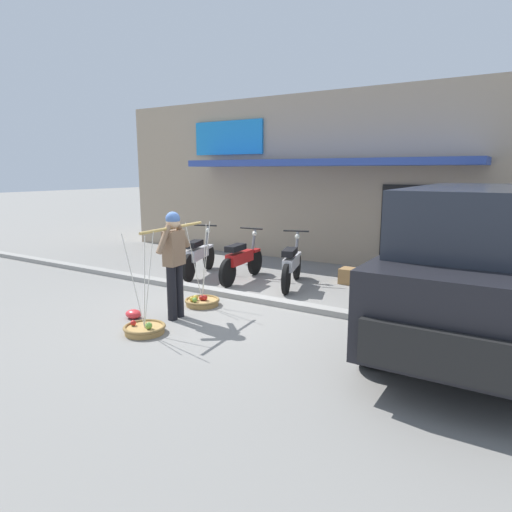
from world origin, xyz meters
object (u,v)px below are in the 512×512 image
Objects in this scene: motorcycle_nearest_shop at (199,255)px; plastic_litter_bag at (134,314)px; motorcycle_second_in_row at (241,260)px; motorcycle_third_in_row at (292,264)px; fruit_basket_left_side at (144,328)px; parked_truck at (480,261)px; fruit_vendor at (174,258)px; wooden_crate at (351,276)px; fruit_basket_right_side at (202,301)px.

plastic_litter_bag is at bearing -70.72° from motorcycle_nearest_shop.
motorcycle_second_in_row is 2.99m from plastic_litter_bag.
motorcycle_second_in_row is 1.14m from motorcycle_third_in_row.
motorcycle_nearest_shop is (-1.65, 3.28, 0.38)m from fruit_basket_left_side.
fruit_basket_left_side is 0.30× the size of parked_truck.
fruit_vendor reaches higher than motorcycle_second_in_row.
motorcycle_third_in_row is at bearing 80.72° from fruit_basket_left_side.
motorcycle_third_in_row is 3.36m from plastic_litter_bag.
motorcycle_third_in_row is (2.22, 0.22, 0.00)m from motorcycle_nearest_shop.
fruit_vendor is at bearing -161.19° from parked_truck.
motorcycle_nearest_shop is at bearing -161.51° from wooden_crate.
plastic_litter_bag is at bearing -118.63° from wooden_crate.
parked_truck is 17.20× the size of plastic_litter_bag.
motorcycle_nearest_shop is 1.00× the size of motorcycle_third_in_row.
plastic_litter_bag is 4.50m from wooden_crate.
motorcycle_nearest_shop is at bearing 121.96° from fruit_vendor.
motorcycle_third_in_row reaches higher than plastic_litter_bag.
parked_truck reaches higher than fruit_basket_right_side.
motorcycle_nearest_shop and motorcycle_second_in_row have the same top height.
motorcycle_third_in_row is (0.72, 1.99, 0.38)m from fruit_basket_right_side.
motorcycle_second_in_row is at bearing -172.87° from motorcycle_third_in_row.
motorcycle_second_in_row is at bearing 165.56° from parked_truck.
motorcycle_nearest_shop is (-1.50, 1.77, 0.38)m from fruit_basket_right_side.
motorcycle_third_in_row is 3.80m from parked_truck.
motorcycle_third_in_row is at bearing 76.76° from fruit_vendor.
plastic_litter_bag is (-1.21, -3.11, -0.38)m from motorcycle_third_in_row.
plastic_litter_bag is (1.01, -2.89, -0.38)m from motorcycle_nearest_shop.
parked_truck is at bearing 20.71° from plastic_litter_bag.
fruit_vendor is 1.18m from fruit_basket_left_side.
motorcycle_second_in_row is (-0.56, 3.36, 0.38)m from fruit_basket_left_side.
parked_truck reaches higher than fruit_vendor.
fruit_basket_right_side reaches higher than wooden_crate.
parked_truck is 3.48m from wooden_crate.
wooden_crate is at bearing 41.59° from motorcycle_third_in_row.
fruit_basket_right_side is at bearing 95.71° from fruit_basket_left_side.
plastic_litter_bag is at bearing -159.29° from parked_truck.
fruit_vendor reaches higher than motorcycle_third_in_row.
fruit_basket_right_side is (-0.08, 0.75, -0.90)m from fruit_vendor.
fruit_basket_right_side is 1.22m from plastic_litter_bag.
motorcycle_third_in_row is (0.57, 3.50, 0.38)m from fruit_basket_left_side.
parked_truck is at bearing 18.81° from fruit_vendor.
fruit_basket_left_side is 5.18× the size of plastic_litter_bag.
motorcycle_nearest_shop is at bearing 168.96° from parked_truck.
fruit_basket_left_side is 1.00× the size of fruit_basket_right_side.
plastic_litter_bag is at bearing -111.23° from motorcycle_third_in_row.
motorcycle_second_in_row is 4.82m from parked_truck.
fruit_basket_left_side is (0.07, -0.76, -0.90)m from fruit_vendor.
parked_truck reaches higher than motorcycle_second_in_row.
fruit_basket_right_side is at bearing -77.63° from motorcycle_second_in_row.
plastic_litter_bag is at bearing -91.54° from motorcycle_second_in_row.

